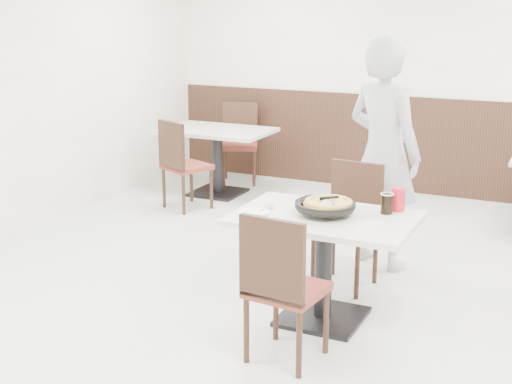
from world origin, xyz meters
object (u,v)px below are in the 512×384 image
at_px(pizza, 328,205).
at_px(bg_chair_left_near, 187,164).
at_px(main_table, 323,268).
at_px(diner_person, 383,154).
at_px(bg_chair_left_far, 239,144).
at_px(chair_near, 287,286).
at_px(chair_far, 346,228).
at_px(side_plate, 258,212).
at_px(cola_glass, 387,204).
at_px(pizza_pan, 325,209).
at_px(red_cup, 398,199).
at_px(bg_table_left, 217,162).

distance_m(pizza, bg_chair_left_near, 2.99).
height_order(main_table, diner_person, diner_person).
bearing_deg(bg_chair_left_far, chair_near, 96.50).
height_order(chair_near, chair_far, same).
bearing_deg(side_plate, bg_chair_left_far, 118.54).
bearing_deg(cola_glass, pizza, -153.95).
xyz_separation_m(chair_far, cola_glass, (0.41, -0.40, 0.34)).
distance_m(pizza_pan, cola_glass, 0.42).
bearing_deg(red_cup, pizza, -146.29).
height_order(red_cup, bg_chair_left_far, bg_chair_left_far).
height_order(pizza_pan, side_plate, pizza_pan).
xyz_separation_m(pizza_pan, side_plate, (-0.42, -0.16, -0.03)).
bearing_deg(pizza_pan, chair_far, 94.56).
height_order(main_table, pizza_pan, pizza_pan).
bearing_deg(main_table, chair_far, 94.92).
xyz_separation_m(red_cup, bg_chair_left_far, (-2.66, 2.89, -0.35)).
bearing_deg(chair_near, side_plate, 137.51).
bearing_deg(bg_chair_left_far, chair_far, 106.52).
xyz_separation_m(chair_near, side_plate, (-0.42, 0.47, 0.28)).
xyz_separation_m(cola_glass, bg_table_left, (-2.60, 2.40, -0.44)).
height_order(diner_person, bg_chair_left_far, diner_person).
relative_size(side_plate, bg_chair_left_far, 0.18).
bearing_deg(chair_far, bg_chair_left_far, -44.00).
bearing_deg(bg_chair_left_near, pizza_pan, -17.46).
height_order(chair_far, cola_glass, chair_far).
bearing_deg(bg_table_left, chair_far, -42.42).
xyz_separation_m(side_plate, bg_chair_left_far, (-1.82, 3.35, -0.28)).
xyz_separation_m(pizza_pan, pizza, (0.01, 0.04, 0.02)).
relative_size(main_table, bg_table_left, 1.00).
bearing_deg(red_cup, cola_glass, -118.08).
distance_m(red_cup, bg_table_left, 3.54).
bearing_deg(bg_chair_left_near, bg_table_left, 112.56).
bearing_deg(cola_glass, bg_chair_left_near, 146.12).
xyz_separation_m(red_cup, bg_table_left, (-2.65, 2.30, -0.45)).
height_order(main_table, red_cup, red_cup).
bearing_deg(diner_person, red_cup, 134.62).
height_order(diner_person, bg_chair_left_near, diner_person).
xyz_separation_m(chair_near, chair_far, (-0.05, 1.25, 0.00)).
distance_m(main_table, cola_glass, 0.61).
bearing_deg(chair_far, diner_person, -94.61).
relative_size(chair_far, bg_chair_left_near, 1.00).
bearing_deg(chair_near, cola_glass, 72.46).
bearing_deg(side_plate, red_cup, 29.13).
xyz_separation_m(chair_far, pizza, (0.06, -0.58, 0.34)).
bearing_deg(chair_far, cola_glass, 141.25).
bearing_deg(cola_glass, pizza_pan, -150.11).
distance_m(red_cup, bg_chair_left_far, 3.94).
xyz_separation_m(main_table, chair_far, (-0.05, 0.63, 0.10)).
relative_size(bg_table_left, bg_chair_left_near, 1.26).
bearing_deg(chair_far, chair_near, 97.74).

